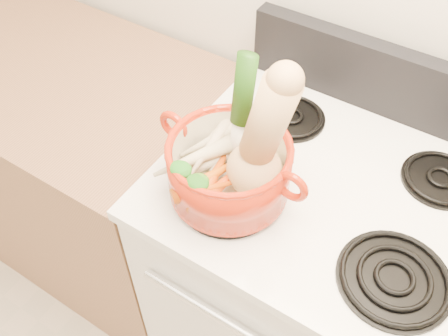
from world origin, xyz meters
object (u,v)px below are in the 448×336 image
Objects in this scene: dutch_oven at (229,168)px; squash at (271,141)px; stove_body at (309,290)px; leek at (240,114)px.

squash is at bearing 11.29° from dutch_oven.
stove_body is 3.23× the size of leek.
dutch_oven is 0.12m from leek.
stove_body is at bearing 40.16° from dutch_oven.
squash is 0.11m from leek.
dutch_oven is 0.91× the size of leek.
squash reaches higher than stove_body.
dutch_oven is at bearing -142.79° from stove_body.
squash reaches higher than dutch_oven.
dutch_oven is at bearing -160.37° from squash.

